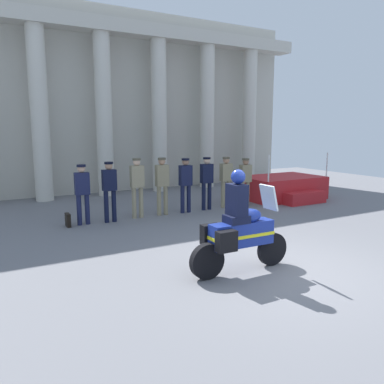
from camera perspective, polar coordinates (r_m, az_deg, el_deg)
ground_plane at (r=7.46m, az=13.39°, el=-11.32°), size 28.00×28.00×0.00m
colonnade_backdrop at (r=15.90m, az=-13.63°, el=13.57°), size 17.99×1.47×7.35m
reviewing_stand at (r=14.76m, az=13.29°, el=0.59°), size 2.94×2.42×1.73m
officer_in_row_0 at (r=10.81m, az=-15.95°, el=0.35°), size 0.39×0.24×1.65m
officer_in_row_1 at (r=10.91m, az=-12.13°, el=0.76°), size 0.39×0.24×1.70m
officer_in_row_2 at (r=11.28m, az=-8.13°, el=1.34°), size 0.39×0.24×1.76m
officer_in_row_3 at (r=11.58m, az=-4.45°, el=1.57°), size 0.39×0.24×1.74m
officer_in_row_4 at (r=11.89m, az=-0.96°, el=1.67°), size 0.39×0.24×1.70m
officer_in_row_5 at (r=12.32m, az=2.19°, el=1.94°), size 0.39×0.24×1.70m
officer_in_row_6 at (r=12.74m, az=5.06°, el=2.11°), size 0.39×0.24×1.68m
officer_in_row_7 at (r=13.07m, az=7.92°, el=2.06°), size 0.39×0.24×1.61m
motorcycle_with_rider at (r=7.02m, az=6.89°, el=-5.65°), size 2.09×0.71×1.90m
briefcase_on_ground at (r=10.85m, az=-17.92°, el=-3.98°), size 0.10×0.32×0.36m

